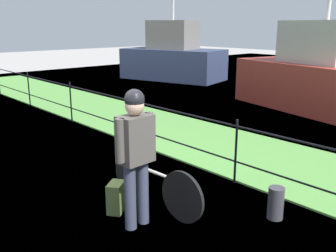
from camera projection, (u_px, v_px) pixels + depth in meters
ground_plane at (62, 199)px, 5.33m from camera, size 60.00×60.00×0.00m
grass_strip at (222, 146)px, 7.58m from camera, size 27.00×2.40×0.03m
iron_fence at (177, 129)px, 6.63m from camera, size 18.04×0.04×1.01m
bicycle_main at (154, 184)px, 4.97m from camera, size 1.63×0.18×0.66m
wooden_crate at (137, 147)px, 5.09m from camera, size 0.41×0.29×0.23m
terrier_dog at (138, 134)px, 5.02m from camera, size 0.32×0.16×0.18m
cyclist_person at (136, 147)px, 4.37m from camera, size 0.28×0.54×1.68m
backpack_on_paving at (116, 197)px, 4.92m from camera, size 0.31×0.33×0.40m
mooring_bollard at (276, 203)px, 4.74m from camera, size 0.20×0.20×0.42m
moored_boat_near at (322, 77)px, 10.77m from camera, size 5.14×3.40×4.09m
moored_boat_mid at (173, 58)px, 16.78m from camera, size 4.81×3.18×4.15m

